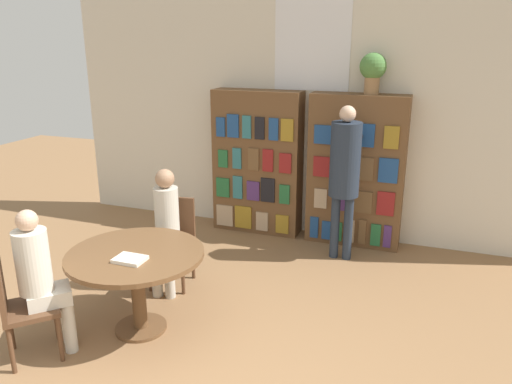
% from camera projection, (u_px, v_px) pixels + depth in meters
% --- Properties ---
extents(wall_back, '(6.40, 0.07, 3.00)m').
position_uv_depth(wall_back, '(310.00, 115.00, 6.07)').
color(wall_back, beige).
rests_on(wall_back, ground_plane).
extents(bookshelf_left, '(1.11, 0.34, 1.80)m').
position_uv_depth(bookshelf_left, '(257.00, 163.00, 6.27)').
color(bookshelf_left, brown).
rests_on(bookshelf_left, ground_plane).
extents(bookshelf_right, '(1.11, 0.34, 1.80)m').
position_uv_depth(bookshelf_right, '(356.00, 171.00, 5.87)').
color(bookshelf_right, brown).
rests_on(bookshelf_right, ground_plane).
extents(flower_vase, '(0.29, 0.29, 0.45)m').
position_uv_depth(flower_vase, '(373.00, 70.00, 5.49)').
color(flower_vase, '#997047').
rests_on(flower_vase, bookshelf_right).
extents(reading_table, '(1.13, 1.13, 0.72)m').
position_uv_depth(reading_table, '(136.00, 267.00, 4.14)').
color(reading_table, brown).
rests_on(reading_table, ground_plane).
extents(chair_near_camera, '(0.57, 0.57, 0.88)m').
position_uv_depth(chair_near_camera, '(19.00, 302.00, 3.79)').
color(chair_near_camera, brown).
rests_on(chair_near_camera, ground_plane).
extents(chair_left_side, '(0.46, 0.46, 0.88)m').
position_uv_depth(chair_left_side, '(173.00, 237.00, 5.02)').
color(chair_left_side, brown).
rests_on(chair_left_side, ground_plane).
extents(seated_reader_left, '(0.29, 0.37, 1.23)m').
position_uv_depth(seated_reader_left, '(166.00, 225.00, 4.79)').
color(seated_reader_left, beige).
rests_on(seated_reader_left, ground_plane).
extents(seated_reader_right, '(0.40, 0.40, 1.21)m').
position_uv_depth(seated_reader_right, '(41.00, 275.00, 3.81)').
color(seated_reader_right, beige).
rests_on(seated_reader_right, ground_plane).
extents(librarian_standing, '(0.33, 0.60, 1.73)m').
position_uv_depth(librarian_standing, '(345.00, 167.00, 5.39)').
color(librarian_standing, '#232D3D').
rests_on(librarian_standing, ground_plane).
extents(open_book_on_table, '(0.24, 0.18, 0.03)m').
position_uv_depth(open_book_on_table, '(130.00, 259.00, 3.94)').
color(open_book_on_table, silver).
rests_on(open_book_on_table, reading_table).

